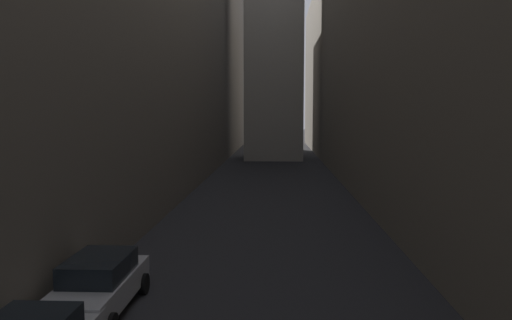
# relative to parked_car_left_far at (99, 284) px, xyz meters

# --- Properties ---
(ground_plane) EXTENTS (264.00, 264.00, 0.00)m
(ground_plane) POSITION_rel_parked_car_left_far_xyz_m (4.40, 24.27, -0.82)
(ground_plane) COLOR #232326
(building_block_left) EXTENTS (14.16, 108.00, 25.43)m
(building_block_left) POSITION_rel_parked_car_left_far_xyz_m (-8.18, 26.27, 11.90)
(building_block_left) COLOR #60594F
(building_block_left) RESTS_ON ground
(building_block_right) EXTENTS (12.57, 108.00, 22.63)m
(building_block_right) POSITION_rel_parked_car_left_far_xyz_m (16.19, 26.27, 10.50)
(building_block_right) COLOR #756B5B
(building_block_right) RESTS_ON ground
(parked_car_left_far) EXTENTS (1.88, 4.46, 1.58)m
(parked_car_left_far) POSITION_rel_parked_car_left_far_xyz_m (0.00, 0.00, 0.00)
(parked_car_left_far) COLOR #B7B7BC
(parked_car_left_far) RESTS_ON ground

